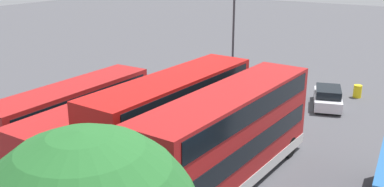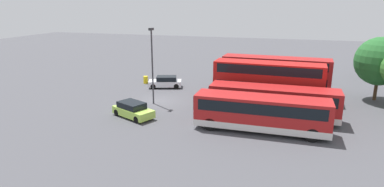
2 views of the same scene
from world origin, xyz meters
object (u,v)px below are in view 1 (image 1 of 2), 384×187
(car_hatchback_silver, at_px, (328,97))
(waste_bin_yellow, at_px, (357,91))
(bus_single_deck_fourth, at_px, (73,107))
(bus_single_deck_third, at_px, (109,123))
(car_small_green, at_px, (184,78))
(lamp_post_tall, at_px, (233,35))
(bus_double_decker_second, at_px, (174,117))
(bus_double_decker_near_end, at_px, (230,136))

(car_hatchback_silver, height_order, waste_bin_yellow, car_hatchback_silver)
(bus_single_deck_fourth, bearing_deg, bus_single_deck_third, 168.46)
(car_small_green, distance_m, lamp_post_tall, 5.94)
(bus_single_deck_fourth, distance_m, waste_bin_yellow, 20.56)
(car_hatchback_silver, xyz_separation_m, car_small_green, (11.31, 1.24, 0.00))
(bus_double_decker_second, bearing_deg, car_hatchback_silver, -107.62)
(bus_double_decker_second, xyz_separation_m, bus_single_deck_fourth, (7.22, 0.10, -0.83))
(car_small_green, distance_m, waste_bin_yellow, 13.38)
(bus_double_decker_second, xyz_separation_m, lamp_post_tall, (2.77, -11.47, 2.18))
(bus_double_decker_second, relative_size, car_hatchback_silver, 2.49)
(lamp_post_tall, bearing_deg, bus_double_decker_near_end, 117.41)
(bus_double_decker_near_end, relative_size, bus_double_decker_second, 1.06)
(car_hatchback_silver, distance_m, car_small_green, 11.38)
(car_hatchback_silver, relative_size, waste_bin_yellow, 4.66)
(bus_double_decker_near_end, xyz_separation_m, bus_single_deck_fourth, (10.65, -0.41, -0.83))
(bus_double_decker_near_end, bearing_deg, lamp_post_tall, -62.59)
(bus_double_decker_near_end, distance_m, bus_single_deck_third, 7.18)
(bus_single_deck_third, height_order, lamp_post_tall, lamp_post_tall)
(bus_double_decker_near_end, bearing_deg, car_hatchback_silver, -92.73)
(bus_single_deck_third, bearing_deg, bus_double_decker_near_end, -177.50)
(bus_double_decker_near_end, relative_size, bus_single_deck_third, 1.01)
(car_small_green, xyz_separation_m, lamp_post_tall, (-4.46, 0.11, 3.93))
(bus_single_deck_third, height_order, waste_bin_yellow, bus_single_deck_third)
(bus_single_deck_third, bearing_deg, car_hatchback_silver, -119.66)
(car_hatchback_silver, bearing_deg, car_small_green, 6.25)
(bus_double_decker_near_end, height_order, car_hatchback_silver, bus_double_decker_near_end)
(bus_single_deck_fourth, height_order, lamp_post_tall, lamp_post_tall)
(bus_single_deck_fourth, relative_size, car_small_green, 2.42)
(bus_double_decker_second, relative_size, bus_single_deck_third, 0.95)
(bus_double_decker_near_end, relative_size, waste_bin_yellow, 12.32)
(bus_single_deck_third, xyz_separation_m, car_small_green, (3.54, -12.40, -0.92))
(bus_single_deck_third, xyz_separation_m, car_hatchback_silver, (-7.77, -13.64, -0.92))
(bus_single_deck_fourth, xyz_separation_m, waste_bin_yellow, (-12.55, -16.25, -1.15))
(bus_double_decker_second, distance_m, bus_single_deck_third, 3.87)
(bus_double_decker_second, bearing_deg, bus_double_decker_near_end, 171.63)
(waste_bin_yellow, bearing_deg, car_small_green, 19.96)
(bus_double_decker_second, bearing_deg, waste_bin_yellow, -108.28)
(bus_double_decker_second, bearing_deg, bus_single_deck_fourth, 0.78)
(bus_single_deck_third, relative_size, waste_bin_yellow, 12.19)
(bus_single_deck_third, bearing_deg, bus_single_deck_fourth, -11.54)
(bus_double_decker_second, height_order, waste_bin_yellow, bus_double_decker_second)
(car_hatchback_silver, xyz_separation_m, waste_bin_yellow, (-1.26, -3.33, -0.22))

